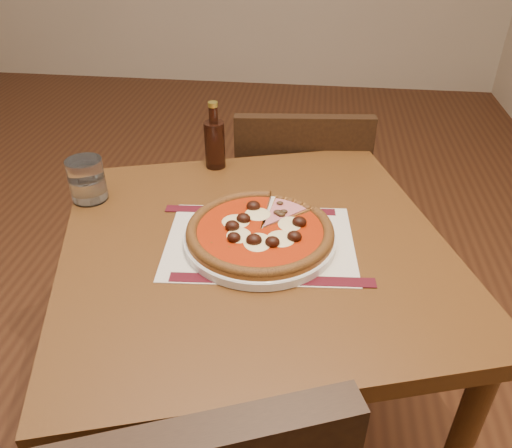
{
  "coord_description": "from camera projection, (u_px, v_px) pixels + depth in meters",
  "views": [
    {
      "loc": [
        1.1,
        -1.19,
        1.37
      ],
      "look_at": [
        0.99,
        -0.32,
        0.78
      ],
      "focal_mm": 35.0,
      "sensor_mm": 36.0,
      "label": 1
    }
  ],
  "objects": [
    {
      "name": "chair_far",
      "position": [
        298.0,
        208.0,
        1.68
      ],
      "size": [
        0.44,
        0.44,
        0.85
      ],
      "rotation": [
        0.0,
        0.0,
        3.25
      ],
      "color": "black",
      "rests_on": "ground"
    },
    {
      "name": "plate",
      "position": [
        260.0,
        238.0,
        1.05
      ],
      "size": [
        0.32,
        0.32,
        0.02
      ],
      "primitive_type": "cylinder",
      "color": "white",
      "rests_on": "placemat"
    },
    {
      "name": "table",
      "position": [
        255.0,
        278.0,
        1.12
      ],
      "size": [
        1.0,
        1.0,
        0.75
      ],
      "rotation": [
        0.0,
        0.0,
        0.3
      ],
      "color": "brown",
      "rests_on": "ground"
    },
    {
      "name": "ham_slice",
      "position": [
        289.0,
        213.0,
        1.1
      ],
      "size": [
        0.1,
        0.14,
        0.02
      ],
      "rotation": [
        0.0,
        0.0,
        1.1
      ],
      "color": "#AD6A29",
      "rests_on": "plate"
    },
    {
      "name": "bottle",
      "position": [
        215.0,
        142.0,
        1.31
      ],
      "size": [
        0.05,
        0.05,
        0.18
      ],
      "color": "black",
      "rests_on": "table"
    },
    {
      "name": "water_glass",
      "position": [
        87.0,
        180.0,
        1.18
      ],
      "size": [
        0.1,
        0.1,
        0.1
      ],
      "primitive_type": "cylinder",
      "rotation": [
        0.0,
        0.0,
        0.15
      ],
      "color": "white",
      "rests_on": "table"
    },
    {
      "name": "placemat",
      "position": [
        260.0,
        242.0,
        1.05
      ],
      "size": [
        0.42,
        0.31,
        0.0
      ],
      "primitive_type": "cube",
      "rotation": [
        0.0,
        0.0,
        0.08
      ],
      "color": "beige",
      "rests_on": "table"
    },
    {
      "name": "pizza",
      "position": [
        260.0,
        231.0,
        1.04
      ],
      "size": [
        0.31,
        0.31,
        0.04
      ],
      "color": "#AD6A29",
      "rests_on": "plate"
    }
  ]
}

